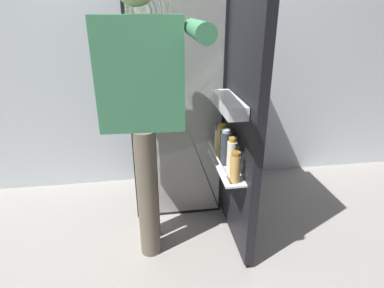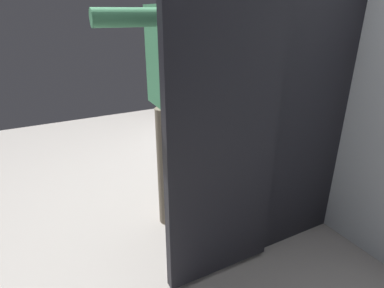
# 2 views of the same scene
# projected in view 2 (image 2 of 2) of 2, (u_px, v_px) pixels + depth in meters

# --- Properties ---
(ground_plane) EXTENTS (5.55, 5.55, 0.00)m
(ground_plane) POSITION_uv_depth(u_px,v_px,m) (197.00, 234.00, 2.04)
(ground_plane) COLOR gray
(kitchen_wall) EXTENTS (4.40, 0.10, 2.68)m
(kitchen_wall) POSITION_uv_depth(u_px,v_px,m) (325.00, 8.00, 1.89)
(kitchen_wall) COLOR silver
(kitchen_wall) RESTS_ON ground_plane
(refrigerator) EXTENTS (0.66, 1.15, 1.68)m
(refrigerator) POSITION_uv_depth(u_px,v_px,m) (270.00, 99.00, 1.90)
(refrigerator) COLOR black
(refrigerator) RESTS_ON ground_plane
(person) EXTENTS (0.53, 0.75, 1.60)m
(person) POSITION_uv_depth(u_px,v_px,m) (177.00, 80.00, 1.83)
(person) COLOR #665B4C
(person) RESTS_ON ground_plane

